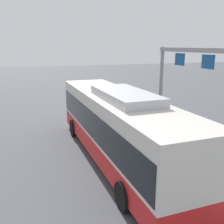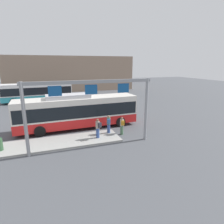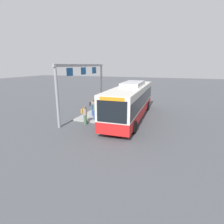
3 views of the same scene
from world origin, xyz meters
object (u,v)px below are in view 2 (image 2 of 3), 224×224
object	(u,v)px
person_boarding	(122,125)
person_waiting_near	(109,124)
bus_main	(78,110)
person_waiting_mid	(98,128)
bus_background_left	(38,91)

from	to	relation	value
person_boarding	person_waiting_near	size ratio (longest dim) A/B	1.00
bus_main	person_boarding	size ratio (longest dim) A/B	7.11
bus_main	person_boarding	world-z (taller)	bus_main
bus_main	person_waiting_near	bearing A→B (deg)	-52.97
person_waiting_mid	person_waiting_near	bearing A→B (deg)	-86.99
person_boarding	person_waiting_mid	size ratio (longest dim) A/B	1.00
bus_background_left	person_waiting_near	world-z (taller)	bus_background_left
bus_main	person_boarding	bearing A→B (deg)	-45.36
bus_background_left	person_waiting_mid	size ratio (longest dim) A/B	6.67
bus_main	person_waiting_mid	xyz separation A→B (m)	(1.03, -3.62, -0.76)
person_boarding	bus_main	bearing A→B (deg)	51.18
bus_background_left	person_waiting_mid	xyz separation A→B (m)	(5.11, -19.49, -0.73)
bus_background_left	person_boarding	world-z (taller)	bus_background_left
person_boarding	person_waiting_near	distance (m)	1.21
person_boarding	person_waiting_mid	xyz separation A→B (m)	(-2.35, -0.37, 0.16)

